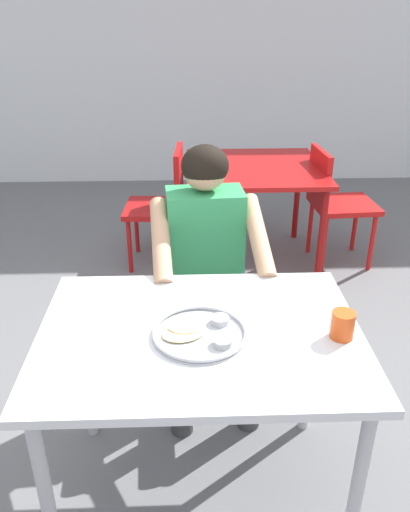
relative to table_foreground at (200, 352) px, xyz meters
name	(u,v)px	position (x,y,z in m)	size (l,w,h in m)	color
ground_plane	(180,495)	(-0.08, 0.01, -0.70)	(12.00, 12.00, 0.05)	slate
back_wall	(179,4)	(-0.08, 3.97, 1.03)	(12.00, 0.12, 3.40)	white
table_foreground	(200,352)	(0.00, 0.00, 0.00)	(1.06, 0.77, 0.76)	silver
thali_tray	(200,333)	(0.00, -0.03, 0.10)	(0.31, 0.31, 0.03)	#B7BABF
drinking_cup	(343,324)	(0.45, -0.05, 0.14)	(0.08, 0.08, 0.09)	#D84C19
chair_foreground	(203,276)	(0.04, 0.87, -0.18)	(0.46, 0.46, 0.83)	silver
diner_foreground	(207,256)	(0.05, 0.64, 0.04)	(0.52, 0.57, 1.19)	#373737
table_background_red	(254,177)	(0.43, 2.00, -0.03)	(0.92, 0.92, 0.72)	#B71414
chair_red_left	(164,199)	(-0.19, 1.99, -0.19)	(0.42, 0.44, 0.85)	#AD1313
chair_red_right	(334,198)	(0.99, 1.96, -0.18)	(0.46, 0.43, 0.83)	red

